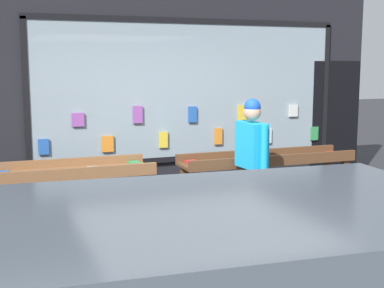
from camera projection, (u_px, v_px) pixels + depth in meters
ground_plane at (199, 254)px, 5.83m from camera, size 40.00×40.00×0.00m
shopfront_facade at (144, 79)px, 7.79m from camera, size 7.71×0.29×3.72m
display_table_left at (48, 179)px, 6.27m from camera, size 2.46×0.73×0.90m
display_table_right at (267, 165)px, 7.30m from camera, size 2.46×0.61×0.86m
person_browsing at (252, 154)px, 6.57m from camera, size 0.25×0.65×1.64m
small_dog at (291, 206)px, 6.58m from camera, size 0.26×0.64×0.47m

